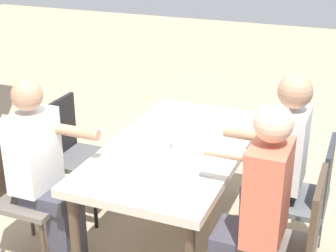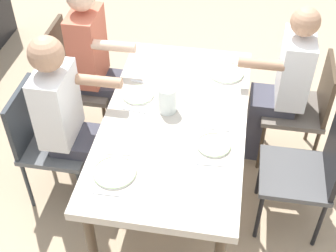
# 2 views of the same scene
# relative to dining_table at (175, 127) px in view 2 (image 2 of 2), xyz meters

# --- Properties ---
(ground_plane) EXTENTS (16.00, 16.00, 0.00)m
(ground_plane) POSITION_rel_dining_table_xyz_m (0.00, 0.00, -0.67)
(ground_plane) COLOR tan
(dining_table) EXTENTS (1.63, 0.89, 0.74)m
(dining_table) POSITION_rel_dining_table_xyz_m (0.00, 0.00, 0.00)
(dining_table) COLOR beige
(dining_table) RESTS_ON ground
(chair_west_north) EXTENTS (0.44, 0.44, 0.87)m
(chair_west_north) POSITION_rel_dining_table_xyz_m (-0.56, 0.86, -0.16)
(chair_west_north) COLOR #6A6158
(chair_west_north) RESTS_ON ground
(chair_west_south) EXTENTS (0.44, 0.44, 0.96)m
(chair_west_south) POSITION_rel_dining_table_xyz_m (-0.56, -0.87, -0.12)
(chair_west_south) COLOR #6A6158
(chair_west_south) RESTS_ON ground
(chair_mid_north) EXTENTS (0.44, 0.44, 0.90)m
(chair_mid_north) POSITION_rel_dining_table_xyz_m (0.08, 0.86, -0.15)
(chair_mid_north) COLOR #4F4F50
(chair_mid_north) RESTS_ON ground
(chair_mid_south) EXTENTS (0.44, 0.44, 0.88)m
(chair_mid_south) POSITION_rel_dining_table_xyz_m (0.08, -0.86, -0.16)
(chair_mid_south) COLOR #5B5E61
(chair_mid_south) RESTS_ON ground
(diner_woman_green) EXTENTS (0.35, 0.49, 1.27)m
(diner_woman_green) POSITION_rel_dining_table_xyz_m (-0.56, 0.67, 0.01)
(diner_woman_green) COLOR #3F3F4C
(diner_woman_green) RESTS_ON ground
(diner_man_white) EXTENTS (0.34, 0.50, 1.29)m
(diner_man_white) POSITION_rel_dining_table_xyz_m (0.07, -0.67, 0.03)
(diner_man_white) COLOR #3F3F4C
(diner_man_white) RESTS_ON ground
(diner_guest_third) EXTENTS (0.35, 0.49, 1.32)m
(diner_guest_third) POSITION_rel_dining_table_xyz_m (-0.56, -0.66, 0.04)
(diner_guest_third) COLOR #3F3F4C
(diner_guest_third) RESTS_ON ground
(plate_0) EXTENTS (0.25, 0.25, 0.02)m
(plate_0) POSITION_rel_dining_table_xyz_m (-0.53, 0.28, 0.08)
(plate_0) COLOR white
(plate_0) RESTS_ON dining_table
(fork_0) EXTENTS (0.02, 0.17, 0.01)m
(fork_0) POSITION_rel_dining_table_xyz_m (-0.68, 0.28, 0.07)
(fork_0) COLOR silver
(fork_0) RESTS_ON dining_table
(spoon_0) EXTENTS (0.03, 0.17, 0.01)m
(spoon_0) POSITION_rel_dining_table_xyz_m (-0.38, 0.28, 0.07)
(spoon_0) COLOR silver
(spoon_0) RESTS_ON dining_table
(plate_1) EXTENTS (0.21, 0.21, 0.02)m
(plate_1) POSITION_rel_dining_table_xyz_m (-0.18, -0.28, 0.08)
(plate_1) COLOR white
(plate_1) RESTS_ON dining_table
(fork_1) EXTENTS (0.03, 0.17, 0.01)m
(fork_1) POSITION_rel_dining_table_xyz_m (-0.33, -0.28, 0.07)
(fork_1) COLOR silver
(fork_1) RESTS_ON dining_table
(spoon_1) EXTENTS (0.04, 0.17, 0.01)m
(spoon_1) POSITION_rel_dining_table_xyz_m (-0.03, -0.28, 0.07)
(spoon_1) COLOR silver
(spoon_1) RESTS_ON dining_table
(plate_2) EXTENTS (0.20, 0.20, 0.02)m
(plate_2) POSITION_rel_dining_table_xyz_m (0.20, 0.26, 0.08)
(plate_2) COLOR white
(plate_2) RESTS_ON dining_table
(fork_2) EXTENTS (0.02, 0.17, 0.01)m
(fork_2) POSITION_rel_dining_table_xyz_m (0.05, 0.26, 0.07)
(fork_2) COLOR silver
(fork_2) RESTS_ON dining_table
(spoon_2) EXTENTS (0.03, 0.17, 0.01)m
(spoon_2) POSITION_rel_dining_table_xyz_m (0.35, 0.26, 0.07)
(spoon_2) COLOR silver
(spoon_2) RESTS_ON dining_table
(plate_3) EXTENTS (0.24, 0.24, 0.02)m
(plate_3) POSITION_rel_dining_table_xyz_m (0.51, -0.26, 0.08)
(plate_3) COLOR white
(plate_3) RESTS_ON dining_table
(fork_3) EXTENTS (0.03, 0.17, 0.01)m
(fork_3) POSITION_rel_dining_table_xyz_m (0.36, -0.26, 0.07)
(fork_3) COLOR silver
(fork_3) RESTS_ON dining_table
(spoon_3) EXTENTS (0.02, 0.17, 0.01)m
(spoon_3) POSITION_rel_dining_table_xyz_m (0.66, -0.26, 0.07)
(spoon_3) COLOR silver
(spoon_3) RESTS_ON dining_table
(water_pitcher) EXTENTS (0.12, 0.12, 0.18)m
(water_pitcher) POSITION_rel_dining_table_xyz_m (-0.07, -0.06, 0.15)
(water_pitcher) COLOR white
(water_pitcher) RESTS_ON dining_table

